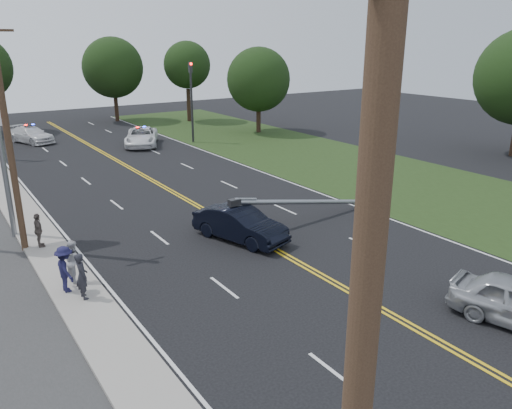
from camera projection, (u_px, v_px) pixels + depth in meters
ground at (373, 305)px, 17.51m from camera, size 120.00×120.00×0.00m
sidewalk at (55, 260)px, 20.92m from camera, size 1.80×70.00×0.12m
grass_verge at (405, 183)px, 32.54m from camera, size 12.00×80.00×0.01m
centerline_yellow at (227, 222)px, 25.39m from camera, size 0.36×80.00×0.00m
traffic_signal at (191, 95)px, 44.24m from camera, size 0.28×0.41×7.05m
fallen_streetlight at (316, 201)px, 25.74m from camera, size 9.36×0.44×1.91m
utility_pole_mid at (8, 136)px, 20.50m from camera, size 1.60×0.28×10.00m
tree_7 at (113, 68)px, 55.64m from camera, size 6.67×6.67×9.29m
tree_8 at (187, 65)px, 55.52m from camera, size 5.19×5.19×8.85m
tree_9 at (259, 80)px, 48.90m from camera, size 6.22×6.22×8.30m
crashed_sedan at (240, 224)px, 22.97m from camera, size 2.97×4.96×1.54m
emergency_a at (142, 137)px, 43.82m from camera, size 4.79×6.24×1.57m
emergency_b at (31, 135)px, 45.04m from camera, size 3.83×5.42×1.46m
bystander_a at (82, 276)px, 17.47m from camera, size 0.44×0.64×1.71m
bystander_b at (73, 261)px, 18.77m from camera, size 0.71×0.86×1.63m
bystander_c at (65, 269)px, 17.95m from camera, size 0.73×1.17×1.74m
bystander_d at (38, 230)px, 21.88m from camera, size 0.45×0.93×1.54m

